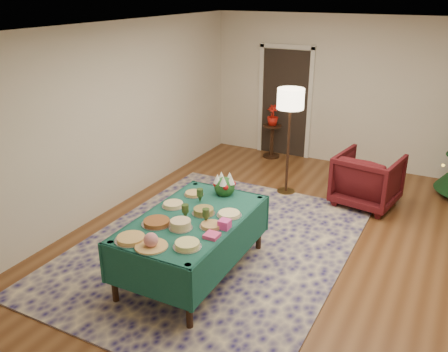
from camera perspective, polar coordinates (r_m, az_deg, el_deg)
The scene contains 24 objects.
room_shell at distance 5.58m, azimuth 10.27°, elevation 2.85°, with size 7.00×7.00×7.00m.
doorway at distance 9.32m, azimuth 7.34°, elevation 9.07°, with size 1.08×0.04×2.16m.
rug at distance 6.18m, azimuth -1.18°, elevation -8.50°, with size 3.20×4.20×0.02m, color #1A1550.
buffet_table at distance 5.40m, azimuth -3.81°, elevation -6.37°, with size 1.11×1.89×0.73m.
platter_0 at distance 4.94m, azimuth -11.13°, elevation -7.41°, with size 0.34×0.34×0.05m.
platter_1 at distance 4.77m, azimuth -8.76°, elevation -7.85°, with size 0.34×0.34×0.16m.
platter_2 at distance 4.74m, azimuth -4.44°, elevation -8.26°, with size 0.29×0.29×0.06m.
platter_3 at distance 5.21m, azimuth -8.10°, elevation -5.54°, with size 0.33×0.33×0.05m.
platter_4 at distance 5.08m, azimuth -5.24°, elevation -5.85°, with size 0.26×0.26×0.10m.
platter_5 at distance 5.11m, azimuth -1.56°, elevation -5.97°, with size 0.26×0.26×0.04m.
platter_6 at distance 5.59m, azimuth -6.13°, elevation -3.46°, with size 0.27×0.27×0.05m.
platter_7 at distance 5.39m, azimuth -2.47°, elevation -4.26°, with size 0.27×0.27×0.07m.
platter_8 at distance 5.35m, azimuth 0.62°, elevation -4.61°, with size 0.29×0.29×0.04m.
platter_9 at distance 5.87m, azimuth -3.66°, elevation -2.15°, with size 0.25×0.25×0.04m.
goblet_0 at distance 5.65m, azimuth -2.91°, elevation -2.32°, with size 0.08×0.08×0.17m.
goblet_1 at distance 5.16m, azimuth -2.18°, elevation -4.78°, with size 0.08×0.08×0.17m.
goblet_2 at distance 5.27m, azimuth -4.68°, elevation -4.25°, with size 0.08×0.08×0.17m.
napkin_stack at distance 4.92m, azimuth -1.47°, elevation -7.17°, with size 0.15×0.15×0.04m, color #E94083.
gift_box at distance 5.07m, azimuth 0.07°, elevation -5.82°, with size 0.12×0.12×0.10m, color #ED41A6.
centerpiece at distance 5.84m, azimuth 0.06°, elevation -1.06°, with size 0.26×0.26×0.30m.
armchair at distance 7.49m, azimuth 16.90°, elevation -0.14°, with size 0.88×0.82×0.90m, color #480F13.
floor_lamp at distance 7.35m, azimuth 7.99°, elevation 8.41°, with size 0.41×0.41×1.71m.
side_table at distance 9.32m, azimuth 5.77°, elevation 4.15°, with size 0.36×0.36×0.65m.
potted_plant at distance 9.19m, azimuth 5.87°, elevation 6.77°, with size 0.22×0.39×0.22m, color #B2150C.
Camera 1 is at (1.51, -5.07, 3.14)m, focal length 38.00 mm.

